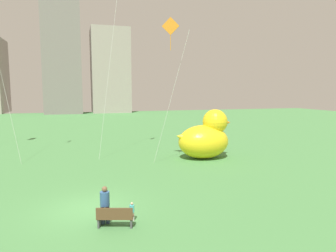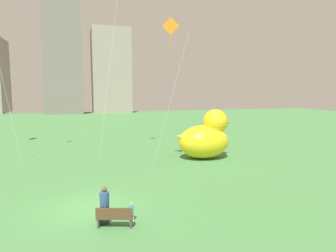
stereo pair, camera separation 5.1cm
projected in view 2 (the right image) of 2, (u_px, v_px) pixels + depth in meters
ground_plane at (88, 209)px, 14.62m from camera, size 140.00×140.00×0.00m
park_bench at (115, 217)px, 12.54m from camera, size 1.59×0.87×0.90m
person_adult at (105, 203)px, 12.88m from camera, size 0.40×0.40×1.65m
person_child at (132, 211)px, 13.17m from camera, size 0.21×0.21×0.86m
giant_inflatable_duck at (206, 138)px, 25.46m from camera, size 5.02×3.22×4.16m
city_skyline at (67, 60)px, 78.26m from camera, size 38.15×16.99×38.94m
kite_orange at (171, 33)px, 21.62m from camera, size 2.62×2.05×10.95m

